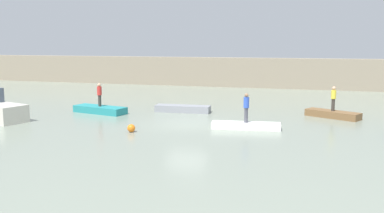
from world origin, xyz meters
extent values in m
plane|color=gray|center=(0.00, 0.00, 0.00)|extent=(120.00, 120.00, 0.00)
cube|color=gray|center=(0.00, 22.01, 1.63)|extent=(80.00, 1.20, 3.26)
cube|color=teal|center=(-7.09, 2.16, 0.24)|extent=(4.17, 2.14, 0.49)
cube|color=gray|center=(-1.56, 4.19, 0.24)|extent=(4.00, 1.24, 0.49)
cube|color=white|center=(3.74, -0.41, 0.19)|extent=(4.07, 1.41, 0.37)
cube|color=brown|center=(8.73, 4.81, 0.23)|extent=(3.65, 2.62, 0.46)
cylinder|color=#38332D|center=(-7.09, 2.16, 0.89)|extent=(0.22, 0.22, 0.80)
cylinder|color=red|center=(-7.09, 2.16, 1.59)|extent=(0.32, 0.32, 0.60)
sphere|color=tan|center=(-7.09, 2.16, 2.01)|extent=(0.24, 0.24, 0.24)
cylinder|color=#4C4C56|center=(3.74, -0.41, 0.81)|extent=(0.22, 0.22, 0.87)
cylinder|color=blue|center=(3.74, -0.41, 1.55)|extent=(0.32, 0.32, 0.62)
sphere|color=#936B4C|center=(3.74, -0.41, 1.97)|extent=(0.22, 0.22, 0.22)
cylinder|color=#38332D|center=(8.73, 4.81, 0.87)|extent=(0.22, 0.22, 0.82)
cylinder|color=yellow|center=(8.73, 4.81, 1.57)|extent=(0.32, 0.32, 0.58)
sphere|color=tan|center=(8.73, 4.81, 1.98)|extent=(0.25, 0.25, 0.25)
sphere|color=orange|center=(-2.31, -3.09, 0.23)|extent=(0.45, 0.45, 0.45)
camera|label=1|loc=(7.41, -24.45, 5.05)|focal=39.49mm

